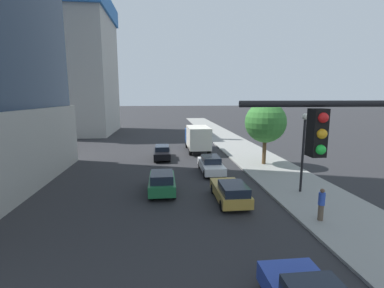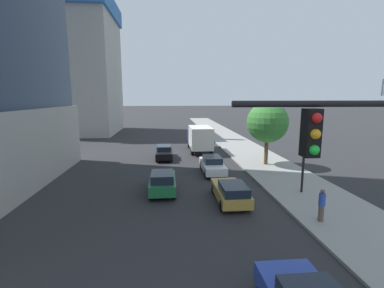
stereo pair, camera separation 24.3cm
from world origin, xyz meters
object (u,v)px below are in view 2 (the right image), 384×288
object	(u,v)px
street_lamp	(305,141)
pedestrian_blue_shirt	(322,205)
box_truck	(200,137)
street_tree	(268,122)
construction_building	(79,60)
car_gold	(231,192)
car_green	(163,182)
car_black	(164,152)
car_white	(212,164)

from	to	relation	value
street_lamp	pedestrian_blue_shirt	xyz separation A→B (m)	(-1.14, -4.37, -2.67)
box_truck	pedestrian_blue_shirt	world-z (taller)	box_truck
pedestrian_blue_shirt	street_tree	bearing A→B (deg)	83.03
construction_building	pedestrian_blue_shirt	xyz separation A→B (m)	(23.45, -39.61, -11.95)
car_gold	box_truck	distance (m)	16.60
car_green	car_black	bearing A→B (deg)	90.00
street_lamp	street_tree	xyz separation A→B (m)	(0.36, 7.95, 0.49)
car_gold	box_truck	xyz separation A→B (m)	(0.00, 16.57, 1.03)
street_lamp	box_truck	bearing A→B (deg)	108.59
street_lamp	car_black	bearing A→B (deg)	128.55
car_gold	pedestrian_blue_shirt	size ratio (longest dim) A/B	2.50
car_white	box_truck	bearing A→B (deg)	90.00
construction_building	car_black	bearing A→B (deg)	-57.08
car_gold	box_truck	bearing A→B (deg)	90.00
construction_building	pedestrian_blue_shirt	bearing A→B (deg)	-59.37
street_tree	car_white	world-z (taller)	street_tree
construction_building	car_green	distance (m)	39.24
construction_building	car_gold	distance (m)	42.98
construction_building	car_black	distance (m)	30.40
car_white	street_lamp	bearing A→B (deg)	-49.01
street_tree	car_black	world-z (taller)	street_tree
car_white	box_truck	distance (m)	9.53
car_green	box_truck	distance (m)	14.96
construction_building	car_white	size ratio (longest dim) A/B	6.45
street_lamp	car_gold	distance (m)	6.09
car_gold	car_white	size ratio (longest dim) A/B	0.91
box_truck	pedestrian_blue_shirt	distance (m)	20.25
car_green	car_gold	distance (m)	4.84
street_tree	pedestrian_blue_shirt	size ratio (longest dim) A/B	3.46
street_tree	box_truck	world-z (taller)	street_tree
street_lamp	car_white	xyz separation A→B (m)	(-5.20, 5.98, -2.99)
street_lamp	street_tree	distance (m)	7.97
car_green	pedestrian_blue_shirt	xyz separation A→B (m)	(8.33, -5.52, 0.25)
car_black	pedestrian_blue_shirt	bearing A→B (deg)	-62.87
construction_building	street_lamp	bearing A→B (deg)	-55.09
street_tree	box_truck	size ratio (longest dim) A/B	0.88
car_white	car_green	bearing A→B (deg)	-131.49
car_gold	car_black	distance (m)	13.68
car_gold	car_white	world-z (taller)	car_gold
street_lamp	car_green	xyz separation A→B (m)	(-9.47, 1.15, -2.92)
car_white	car_black	size ratio (longest dim) A/B	1.04
street_lamp	pedestrian_blue_shirt	bearing A→B (deg)	-104.67
street_lamp	box_truck	size ratio (longest dim) A/B	0.79
car_green	car_gold	bearing A→B (deg)	-27.90
box_truck	street_lamp	bearing A→B (deg)	-71.41
construction_building	car_black	size ratio (longest dim) A/B	6.68
construction_building	car_gold	xyz separation A→B (m)	(19.39, -36.35, -12.26)
pedestrian_blue_shirt	car_white	bearing A→B (deg)	111.40
construction_building	street_lamp	distance (m)	43.96
street_lamp	box_truck	distance (m)	16.43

